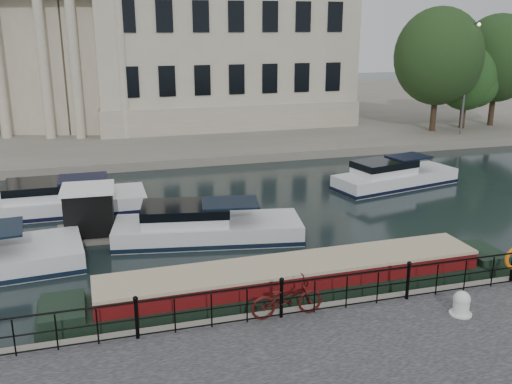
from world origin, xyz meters
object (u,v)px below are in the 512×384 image
at_px(bicycle, 287,298).
at_px(harbour_hut, 90,214).
at_px(mooring_bollard, 461,304).
at_px(narrowboat, 294,287).

distance_m(bicycle, harbour_hut, 11.05).
height_order(bicycle, mooring_bollard, bicycle).
bearing_deg(harbour_hut, mooring_bollard, -44.70).
bearing_deg(bicycle, mooring_bollard, -105.78).
relative_size(bicycle, narrowboat, 0.13).
bearing_deg(narrowboat, mooring_bollard, -42.32).
bearing_deg(harbour_hut, narrowboat, -47.88).
distance_m(bicycle, narrowboat, 2.40).
bearing_deg(bicycle, narrowboat, -25.82).
bearing_deg(narrowboat, bicycle, -116.25).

